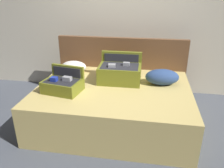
# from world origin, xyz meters

# --- Properties ---
(ground_plane) EXTENTS (12.00, 12.00, 0.00)m
(ground_plane) POSITION_xyz_m (0.00, 0.00, 0.00)
(ground_plane) COLOR #4C515B
(back_wall) EXTENTS (8.00, 0.10, 2.60)m
(back_wall) POSITION_xyz_m (0.00, 1.65, 1.30)
(back_wall) COLOR beige
(back_wall) RESTS_ON ground
(bed) EXTENTS (2.08, 1.57, 0.54)m
(bed) POSITION_xyz_m (0.00, 0.40, 0.27)
(bed) COLOR tan
(bed) RESTS_ON ground
(headboard) EXTENTS (2.12, 0.08, 1.05)m
(headboard) POSITION_xyz_m (0.00, 1.22, 0.53)
(headboard) COLOR brown
(headboard) RESTS_ON ground
(hard_case_large) EXTENTS (0.60, 0.45, 0.39)m
(hard_case_large) POSITION_xyz_m (0.06, 0.64, 0.69)
(hard_case_large) COLOR olive
(hard_case_large) RESTS_ON bed
(hard_case_medium) EXTENTS (0.52, 0.42, 0.31)m
(hard_case_medium) POSITION_xyz_m (-0.63, 0.17, 0.64)
(hard_case_medium) COLOR olive
(hard_case_medium) RESTS_ON bed
(pillow_near_headboard) EXTENTS (0.48, 0.31, 0.22)m
(pillow_near_headboard) POSITION_xyz_m (0.65, 0.62, 0.65)
(pillow_near_headboard) COLOR navy
(pillow_near_headboard) RESTS_ON bed
(pillow_center_head) EXTENTS (0.41, 0.30, 0.18)m
(pillow_center_head) POSITION_xyz_m (-0.72, 0.88, 0.64)
(pillow_center_head) COLOR white
(pillow_center_head) RESTS_ON bed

